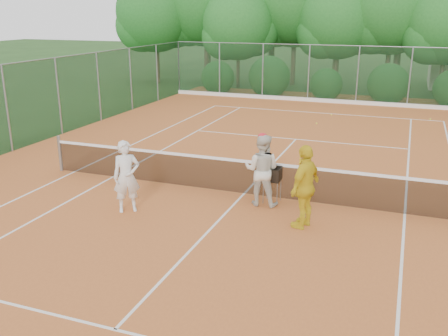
# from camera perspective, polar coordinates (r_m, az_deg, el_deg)

# --- Properties ---
(ground) EXTENTS (120.00, 120.00, 0.00)m
(ground) POSITION_cam_1_polar(r_m,az_deg,el_deg) (13.49, 2.29, -3.07)
(ground) COLOR #1F4117
(ground) RESTS_ON ground
(clay_court) EXTENTS (18.00, 36.00, 0.02)m
(clay_court) POSITION_cam_1_polar(r_m,az_deg,el_deg) (13.49, 2.29, -3.03)
(clay_court) COLOR #BE642B
(clay_court) RESTS_ON ground
(tennis_net) EXTENTS (11.97, 0.10, 1.10)m
(tennis_net) POSITION_cam_1_polar(r_m,az_deg,el_deg) (13.31, 2.31, -0.93)
(tennis_net) COLOR gray
(tennis_net) RESTS_ON clay_court
(player_white) EXTENTS (0.77, 0.73, 1.78)m
(player_white) POSITION_cam_1_polar(r_m,az_deg,el_deg) (12.30, -11.07, -0.97)
(player_white) COLOR silver
(player_white) RESTS_ON clay_court
(player_center_grp) EXTENTS (0.92, 0.73, 1.87)m
(player_center_grp) POSITION_cam_1_polar(r_m,az_deg,el_deg) (12.52, 4.35, -0.19)
(player_center_grp) COLOR beige
(player_center_grp) RESTS_ON clay_court
(player_yellow) EXTENTS (0.78, 1.22, 1.93)m
(player_yellow) POSITION_cam_1_polar(r_m,az_deg,el_deg) (11.32, 9.24, -2.11)
(player_yellow) COLOR yellow
(player_yellow) RESTS_ON clay_court
(ball_hopper) EXTENTS (0.41, 0.41, 0.93)m
(ball_hopper) POSITION_cam_1_polar(r_m,az_deg,el_deg) (12.75, 5.56, -0.77)
(ball_hopper) COLOR gray
(ball_hopper) RESTS_ON clay_court
(stray_ball_a) EXTENTS (0.07, 0.07, 0.07)m
(stray_ball_a) POSITION_cam_1_polar(r_m,az_deg,el_deg) (22.18, 10.54, 5.04)
(stray_ball_a) COLOR yellow
(stray_ball_a) RESTS_ON clay_court
(stray_ball_b) EXTENTS (0.07, 0.07, 0.07)m
(stray_ball_b) POSITION_cam_1_polar(r_m,az_deg,el_deg) (24.20, 12.17, 5.98)
(stray_ball_b) COLOR yellow
(stray_ball_b) RESTS_ON clay_court
(stray_ball_c) EXTENTS (0.07, 0.07, 0.07)m
(stray_ball_c) POSITION_cam_1_polar(r_m,az_deg,el_deg) (24.54, 22.51, 5.19)
(stray_ball_c) COLOR #CBEB36
(stray_ball_c) RESTS_ON clay_court
(court_markings) EXTENTS (11.03, 23.83, 0.01)m
(court_markings) POSITION_cam_1_polar(r_m,az_deg,el_deg) (13.48, 2.29, -2.98)
(court_markings) COLOR white
(court_markings) RESTS_ON clay_court
(fence_back) EXTENTS (18.07, 0.07, 3.00)m
(fence_back) POSITION_cam_1_polar(r_m,az_deg,el_deg) (27.48, 12.32, 10.42)
(fence_back) COLOR #19381E
(fence_back) RESTS_ON clay_court
(tropical_treeline) EXTENTS (32.10, 8.49, 15.03)m
(tropical_treeline) POSITION_cam_1_polar(r_m,az_deg,el_deg) (32.33, 16.84, 17.50)
(tropical_treeline) COLOR brown
(tropical_treeline) RESTS_ON ground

